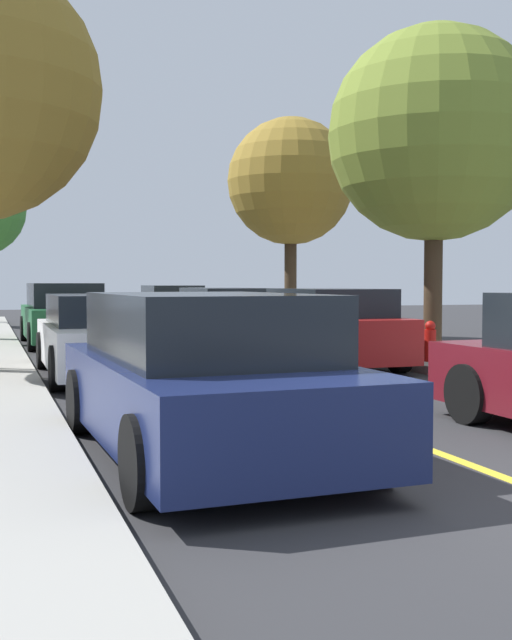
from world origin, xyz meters
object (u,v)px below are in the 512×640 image
parked_car_left_nearest (205,377)px  parked_car_right_farthest (171,307)px  parked_car_right_far (223,315)px  parked_car_right_near (325,328)px  parked_car_left_near (104,336)px  fire_hydrant (430,341)px  street_tree_right_nearest (435,135)px  parked_car_left_far (64,315)px  street_tree_right_near (291,182)px

parked_car_left_nearest → parked_car_right_farthest: 18.78m
parked_car_right_far → parked_car_right_near: bearing=-90.0°
parked_car_left_near → fire_hydrant: parked_car_left_near is taller
parked_car_right_farthest → fire_hydrant: 13.26m
street_tree_right_nearest → fire_hydrant: size_ratio=8.49×
street_tree_right_nearest → parked_car_right_near: bearing=169.8°
parked_car_left_far → parked_car_right_far: size_ratio=1.05×
parked_car_left_near → parked_car_right_far: (3.94, 6.52, 0.03)m
street_tree_right_nearest → fire_hydrant: (-0.48, -0.70, -3.66)m
parked_car_left_nearest → parked_car_right_far: size_ratio=0.95×
parked_car_right_farthest → parked_car_left_near: bearing=-107.7°
parked_car_right_near → street_tree_right_near: street_tree_right_near is taller
parked_car_left_near → parked_car_right_near: parked_car_right_near is taller
street_tree_right_nearest → fire_hydrant: 3.76m
parked_car_right_near → street_tree_right_nearest: 4.01m
parked_car_left_near → street_tree_right_near: size_ratio=0.77×
parked_car_right_farthest → parked_car_right_near: bearing=-90.0°
street_tree_right_near → parked_car_left_far: bearing=-178.0°
parked_car_left_far → street_tree_right_near: size_ratio=0.82×
parked_car_left_nearest → parked_car_right_farthest: size_ratio=1.03×
parked_car_left_nearest → fire_hydrant: 7.52m
parked_car_left_nearest → street_tree_right_near: (5.92, 12.89, 3.46)m
parked_car_left_nearest → street_tree_right_near: 14.60m
parked_car_left_far → fire_hydrant: 9.26m
parked_car_right_farthest → parked_car_right_far: bearing=-90.0°
parked_car_left_near → fire_hydrant: 5.50m
parked_car_left_nearest → parked_car_right_far: 13.15m
street_tree_right_nearest → parked_car_right_far: bearing=106.6°
parked_car_right_far → parked_car_left_far: bearing=178.1°
parked_car_left_nearest → parked_car_left_near: (0.00, 6.03, -0.04)m
parked_car_right_farthest → street_tree_right_nearest: size_ratio=0.69×
parked_car_left_nearest → parked_car_left_far: 12.68m
parked_car_left_nearest → fire_hydrant: size_ratio=6.05×
parked_car_left_nearest → parked_car_right_far: bearing=72.6°
street_tree_right_nearest → parked_car_left_near: bearing=178.6°
parked_car_left_near → parked_car_right_farthest: parked_car_right_farthest is taller
street_tree_right_nearest → parked_car_left_nearest: bearing=-135.2°
street_tree_right_nearest → street_tree_right_near: (0.00, 7.00, -0.00)m
parked_car_left_nearest → street_tree_right_near: street_tree_right_near is taller
parked_car_left_nearest → parked_car_right_near: size_ratio=1.03×
parked_car_right_near → street_tree_right_nearest: bearing=-10.2°
parked_car_left_near → street_tree_right_near: street_tree_right_near is taller
parked_car_left_far → street_tree_right_nearest: 9.64m
fire_hydrant → parked_car_right_near: bearing=144.9°
parked_car_left_far → parked_car_right_far: 3.94m
parked_car_left_near → parked_car_right_near: (3.93, 0.21, 0.04)m
parked_car_right_far → fire_hydrant: 7.51m
parked_car_left_near → parked_car_right_farthest: bearing=72.3°
parked_car_left_near → parked_car_right_far: bearing=58.9°
parked_car_left_nearest → street_tree_right_near: bearing=65.3°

